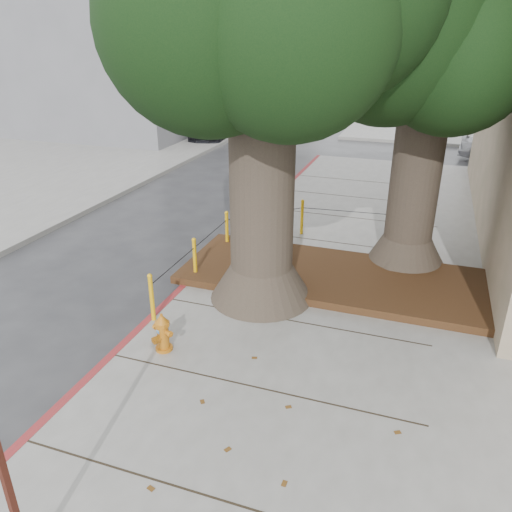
# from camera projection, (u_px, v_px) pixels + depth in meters

# --- Properties ---
(ground) EXTENTS (140.00, 140.00, 0.00)m
(ground) POSITION_uv_depth(u_px,v_px,m) (224.00, 388.00, 7.70)
(ground) COLOR #28282B
(ground) RESTS_ON ground
(sidewalk_far) EXTENTS (16.00, 20.00, 0.15)m
(sidewalk_far) POSITION_uv_depth(u_px,v_px,m) (492.00, 117.00, 31.70)
(sidewalk_far) COLOR slate
(sidewalk_far) RESTS_ON ground
(sidewalk_opposite) EXTENTS (14.00, 60.00, 0.15)m
(sidewalk_opposite) POSITION_uv_depth(u_px,v_px,m) (3.00, 164.00, 20.49)
(sidewalk_opposite) COLOR slate
(sidewalk_opposite) RESTS_ON ground
(curb_red) EXTENTS (0.14, 26.00, 0.16)m
(curb_red) POSITION_uv_depth(u_px,v_px,m) (181.00, 291.00, 10.42)
(curb_red) COLOR maroon
(curb_red) RESTS_ON ground
(planter_bed) EXTENTS (6.40, 2.60, 0.16)m
(planter_bed) POSITION_uv_depth(u_px,v_px,m) (332.00, 276.00, 10.69)
(planter_bed) COLOR black
(planter_bed) RESTS_ON sidewalk_main
(building_far_grey) EXTENTS (12.00, 16.00, 12.00)m
(building_far_grey) POSITION_uv_depth(u_px,v_px,m) (127.00, 13.00, 28.69)
(building_far_grey) COLOR slate
(building_far_grey) RESTS_ON ground
(building_far_white) EXTENTS (12.00, 18.00, 15.00)m
(building_far_white) POSITION_uv_depth(u_px,v_px,m) (238.00, 4.00, 48.48)
(building_far_white) COLOR silver
(building_far_white) RESTS_ON ground
(tree_near) EXTENTS (4.50, 3.80, 7.68)m
(tree_near) POSITION_uv_depth(u_px,v_px,m) (285.00, 6.00, 7.91)
(tree_near) COLOR #4C3F33
(tree_near) RESTS_ON sidewalk_main
(tree_far) EXTENTS (4.50, 3.80, 7.17)m
(tree_far) POSITION_uv_depth(u_px,v_px,m) (454.00, 32.00, 9.43)
(tree_far) COLOR #4C3F33
(tree_far) RESTS_ON sidewalk_main
(bollard_ring) EXTENTS (3.79, 5.39, 0.95)m
(bollard_ring) POSITION_uv_depth(u_px,v_px,m) (261.00, 239.00, 11.46)
(bollard_ring) COLOR #F4B00D
(bollard_ring) RESTS_ON sidewalk_main
(fire_hydrant) EXTENTS (0.36, 0.36, 0.69)m
(fire_hydrant) POSITION_uv_depth(u_px,v_px,m) (163.00, 333.00, 8.23)
(fire_hydrant) COLOR orange
(fire_hydrant) RESTS_ON sidewalk_main
(car_silver) EXTENTS (4.04, 1.91, 1.33)m
(car_silver) POSITION_uv_depth(u_px,v_px,m) (510.00, 146.00, 20.80)
(car_silver) COLOR #B5B6BB
(car_silver) RESTS_ON ground
(car_dark) EXTENTS (2.24, 4.40, 1.22)m
(car_dark) POSITION_uv_depth(u_px,v_px,m) (214.00, 126.00, 25.54)
(car_dark) COLOR black
(car_dark) RESTS_ON ground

